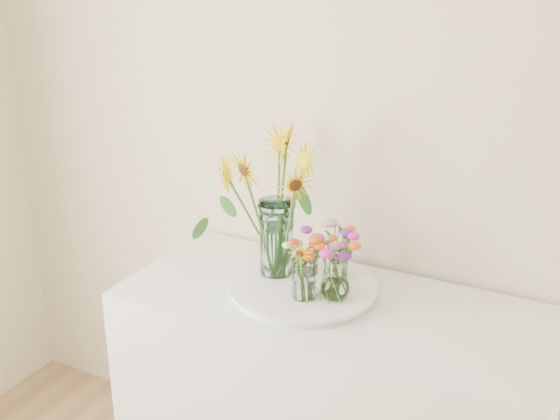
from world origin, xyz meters
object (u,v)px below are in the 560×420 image
object	(u,v)px
mason_jar	(276,238)
small_vase_a	(305,278)
counter	(333,419)
tray	(303,289)
small_vase_c	(338,263)
small_vase_b	(335,280)

from	to	relation	value
mason_jar	small_vase_a	size ratio (longest dim) A/B	1.91
mason_jar	small_vase_a	bearing A→B (deg)	-35.71
small_vase_a	counter	bearing A→B (deg)	37.90
tray	small_vase_a	bearing A→B (deg)	-61.77
tray	small_vase_c	distance (m)	0.15
mason_jar	small_vase_c	xyz separation A→B (m)	(0.20, 0.07, -0.08)
small_vase_b	small_vase_a	bearing A→B (deg)	-157.50
small_vase_b	small_vase_c	distance (m)	0.15
small_vase_a	small_vase_c	distance (m)	0.18
mason_jar	small_vase_a	distance (m)	0.20
counter	mason_jar	distance (m)	0.65
tray	small_vase_b	world-z (taller)	small_vase_b
counter	mason_jar	xyz separation A→B (m)	(-0.24, 0.05, 0.61)
counter	tray	world-z (taller)	tray
counter	tray	size ratio (longest dim) A/B	3.03
mason_jar	small_vase_b	size ratio (longest dim) A/B	1.94
small_vase_b	small_vase_c	xyz separation A→B (m)	(-0.05, 0.14, -0.01)
counter	small_vase_a	world-z (taller)	small_vase_a
counter	small_vase_c	xyz separation A→B (m)	(-0.05, 0.11, 0.53)
mason_jar	small_vase_c	bearing A→B (deg)	18.43
mason_jar	small_vase_b	world-z (taller)	mason_jar
mason_jar	small_vase_c	size ratio (longest dim) A/B	2.37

